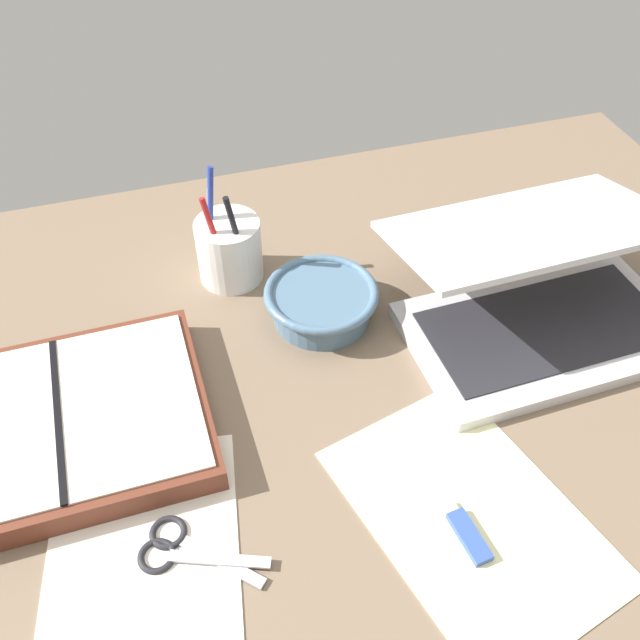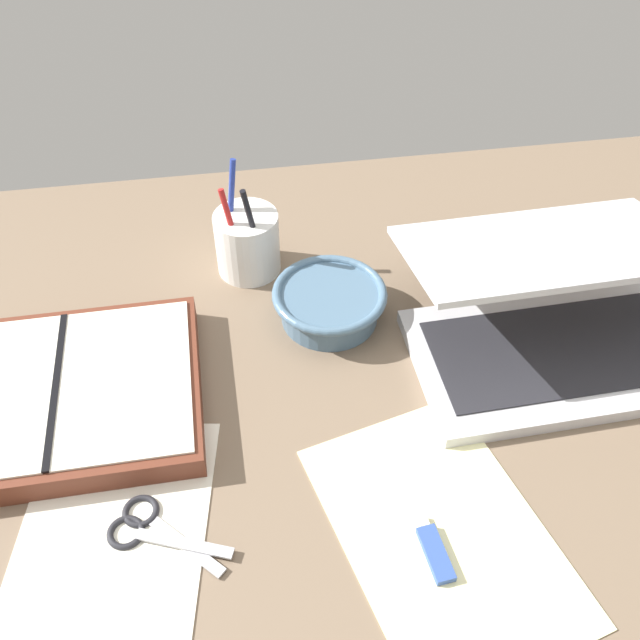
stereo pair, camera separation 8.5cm
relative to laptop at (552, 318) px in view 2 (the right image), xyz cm
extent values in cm
cube|color=#75604C|center=(-29.94, -3.79, -5.86)|extent=(140.00, 100.00, 2.00)
cube|color=silver|center=(0.08, -2.77, -3.96)|extent=(35.61, 22.05, 1.80)
cube|color=#232328|center=(0.08, -2.77, -2.94)|extent=(31.24, 16.05, 0.24)
cube|color=silver|center=(-0.16, 5.19, 7.14)|extent=(35.60, 21.62, 5.87)
cube|color=silver|center=(-0.14, 4.72, 7.02)|extent=(32.73, 19.38, 4.90)
cylinder|color=slate|center=(-26.51, 9.20, -2.71)|extent=(12.82, 12.82, 4.29)
torus|color=slate|center=(-26.51, 9.20, -0.57)|extent=(15.08, 15.08, 1.21)
cylinder|color=white|center=(-36.18, 20.97, -0.28)|extent=(8.96, 8.96, 9.15)
cylinder|color=black|center=(-35.22, 18.70, 3.26)|extent=(2.95, 1.72, 14.21)
cylinder|color=#233899|center=(-38.08, 22.54, 3.90)|extent=(2.96, 3.43, 15.39)
cylinder|color=#B21E1E|center=(-37.97, 19.28, 2.82)|extent=(2.92, 3.05, 13.25)
cylinder|color=#B7B7BC|center=(-38.30, 22.23, 2.35)|extent=(2.54, 3.74, 12.23)
cube|color=brown|center=(-60.30, -0.63, -3.21)|extent=(33.07, 26.24, 3.29)
cube|color=silver|center=(-52.42, -0.53, -1.42)|extent=(15.44, 23.84, 0.30)
cube|color=black|center=(-60.30, -0.63, -1.27)|extent=(1.10, 23.66, 0.30)
cube|color=#B7B7BC|center=(-46.34, -21.14, -4.26)|extent=(9.95, 4.84, 0.30)
cube|color=#B7B7BC|center=(-46.34, -21.14, -4.56)|extent=(8.03, 8.11, 0.30)
torus|color=#232328|center=(-52.29, -18.81, -4.56)|extent=(3.90, 3.90, 0.70)
torus|color=#232328|center=(-50.82, -16.59, -4.56)|extent=(3.90, 3.90, 0.70)
cube|color=#F4EFB2|center=(-20.24, -23.71, -4.78)|extent=(26.85, 34.01, 0.16)
cube|color=silver|center=(-53.52, -17.41, -4.78)|extent=(23.02, 28.24, 0.16)
cube|color=#33519E|center=(-21.61, -26.11, -4.36)|extent=(2.62, 6.18, 1.00)
cube|color=silver|center=(-21.99, -22.53, -4.36)|extent=(1.32, 1.32, 0.60)
camera|label=1|loc=(-46.49, -55.64, 62.40)|focal=40.00mm
camera|label=2|loc=(-38.20, -57.55, 62.40)|focal=40.00mm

